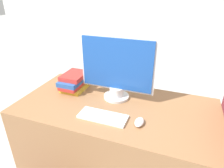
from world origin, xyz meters
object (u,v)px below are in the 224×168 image
mouse (139,122)px  monitor (117,69)px  keyboard (103,117)px  book_stack (74,81)px

mouse → monitor: bearing=132.5°
keyboard → monitor: bearing=90.9°
book_stack → monitor: bearing=-2.8°
monitor → keyboard: 0.37m
mouse → keyboard: bearing=-176.1°
monitor → mouse: size_ratio=5.59×
mouse → book_stack: 0.69m
monitor → mouse: bearing=-47.5°
monitor → book_stack: size_ratio=2.05×
mouse → book_stack: bearing=155.4°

